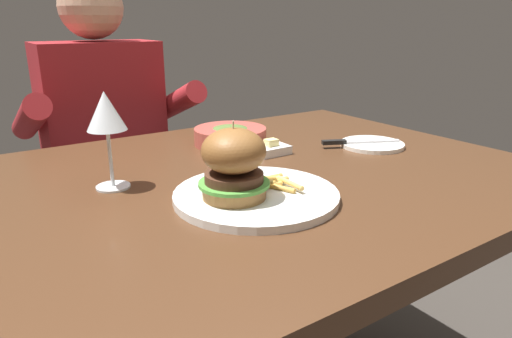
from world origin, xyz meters
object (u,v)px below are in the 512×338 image
Objects in this scene: main_plate at (256,195)px; soup_bowl at (230,135)px; burger_sandwich at (234,164)px; wine_glass at (106,115)px; diner_person at (108,171)px; table_knife at (353,142)px; bread_plate at (372,144)px; butter_dish at (271,149)px.

soup_bowl is (0.16, 0.35, 0.02)m from main_plate.
burger_sandwich is 0.73× the size of wine_glass.
main_plate is 0.08m from burger_sandwich.
main_plate is at bearing -88.66° from diner_person.
burger_sandwich is at bearing -178.35° from main_plate.
main_plate is 0.87m from diner_person.
burger_sandwich reaches higher than table_knife.
burger_sandwich is 0.84× the size of bread_plate.
wine_glass is 1.16× the size of bread_plate.
table_knife is at bearing 21.01° from main_plate.
diner_person is at bearing 122.64° from bread_plate.
butter_dish reaches higher than table_knife.
main_plate is at bearing -163.46° from bread_plate.
main_plate is 1.86× the size of bread_plate.
soup_bowl reaches higher than main_plate.
bread_plate is 0.85× the size of soup_bowl.
wine_glass is 0.60m from table_knife.
burger_sandwich is 1.61× the size of butter_dish.
soup_bowl is at bearing 23.49° from wine_glass.
main_plate is 1.56× the size of table_knife.
burger_sandwich is 0.26m from wine_glass.
table_knife is 0.83m from diner_person.
table_knife is at bearing -4.62° from wine_glass.
wine_glass is at bearing 125.89° from burger_sandwich.
main_plate is 1.59× the size of soup_bowl.
bread_plate is at bearing -57.36° from diner_person.
main_plate is at bearing -158.99° from table_knife.
table_knife is 2.29× the size of butter_dish.
table_knife is at bearing -59.21° from diner_person.
burger_sandwich reaches higher than bread_plate.
main_plate is at bearing -131.15° from butter_dish.
diner_person is at bearing 120.79° from table_knife.
diner_person is at bearing 75.24° from wine_glass.
bread_plate is 0.05m from table_knife.
table_knife is at bearing -40.05° from soup_bowl.
burger_sandwich is at bearing -91.75° from diner_person.
burger_sandwich is at bearing -54.11° from wine_glass.
main_plate is 0.25× the size of diner_person.
butter_dish is (-0.25, 0.09, 0.01)m from bread_plate.
burger_sandwich is 0.72× the size of soup_bowl.
wine_glass is 0.15× the size of diner_person.
bread_plate is 0.87m from diner_person.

